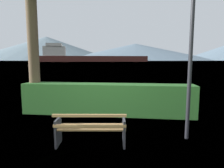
{
  "coord_description": "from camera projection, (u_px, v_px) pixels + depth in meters",
  "views": [
    {
      "loc": [
        1.07,
        -4.56,
        2.11
      ],
      "look_at": [
        0.0,
        4.36,
        0.98
      ],
      "focal_mm": 31.29,
      "sensor_mm": 36.0,
      "label": 1
    }
  ],
  "objects": [
    {
      "name": "hedge_row",
      "position": [
        107.0,
        99.0,
        7.52
      ],
      "size": [
        6.55,
        0.79,
        1.19
      ],
      "primitive_type": "cube",
      "color": "#285B23",
      "rests_on": "ground_plane"
    },
    {
      "name": "ground_plane",
      "position": [
        91.0,
        144.0,
        4.88
      ],
      "size": [
        1400.0,
        1400.0,
        0.0
      ],
      "primitive_type": "plane",
      "color": "#4C6B33"
    },
    {
      "name": "cargo_ship_large",
      "position": [
        83.0,
        57.0,
        192.17
      ],
      "size": [
        110.74,
        44.93,
        17.39
      ],
      "color": "#471E19",
      "rests_on": "water_surface"
    },
    {
      "name": "water_surface",
      "position": [
        135.0,
        61.0,
        308.28
      ],
      "size": [
        620.0,
        620.0,
        0.0
      ],
      "primitive_type": "plane",
      "color": "slate",
      "rests_on": "ground_plane"
    },
    {
      "name": "park_bench",
      "position": [
        91.0,
        129.0,
        4.77
      ],
      "size": [
        1.76,
        0.76,
        0.87
      ],
      "color": "tan",
      "rests_on": "ground_plane"
    },
    {
      "name": "distant_hills",
      "position": [
        103.0,
        50.0,
        555.55
      ],
      "size": [
        853.8,
        417.85,
        69.41
      ],
      "color": "slate",
      "rests_on": "ground_plane"
    },
    {
      "name": "lamp_post",
      "position": [
        192.0,
        33.0,
        4.91
      ],
      "size": [
        0.3,
        0.3,
        4.15
      ],
      "color": "black",
      "rests_on": "ground_plane"
    }
  ]
}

